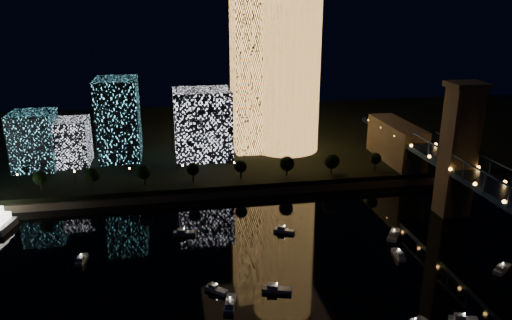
# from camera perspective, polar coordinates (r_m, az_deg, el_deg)

# --- Properties ---
(ground) EXTENTS (520.00, 520.00, 0.00)m
(ground) POSITION_cam_1_polar(r_m,az_deg,el_deg) (139.18, 8.08, -16.38)
(ground) COLOR black
(ground) RESTS_ON ground
(far_bank) EXTENTS (420.00, 160.00, 5.00)m
(far_bank) POSITION_cam_1_polar(r_m,az_deg,el_deg) (281.44, -1.87, 2.56)
(far_bank) COLOR black
(far_bank) RESTS_ON ground
(seawall) EXTENTS (420.00, 6.00, 3.00)m
(seawall) POSITION_cam_1_polar(r_m,az_deg,el_deg) (208.82, 1.22, -3.43)
(seawall) COLOR #6B5E4C
(seawall) RESTS_ON ground
(tower_cylindrical) EXTENTS (34.00, 34.00, 86.73)m
(tower_cylindrical) POSITION_cam_1_polar(r_m,az_deg,el_deg) (244.25, 3.59, 11.14)
(tower_cylindrical) COLOR #FFAE51
(tower_cylindrical) RESTS_ON far_bank
(tower_rectangular) EXTENTS (23.34, 23.34, 74.25)m
(tower_rectangular) POSITION_cam_1_polar(r_m,az_deg,el_deg) (245.27, 0.10, 9.70)
(tower_rectangular) COLOR #FFAE51
(tower_rectangular) RESTS_ON far_bank
(midrise_blocks) EXTENTS (96.98, 31.20, 37.73)m
(midrise_blocks) POSITION_cam_1_polar(r_m,az_deg,el_deg) (238.89, -14.46, 3.62)
(midrise_blocks) COLOR white
(midrise_blocks) RESTS_ON far_bank
(motorboats) EXTENTS (131.13, 85.80, 2.78)m
(motorboats) POSITION_cam_1_polar(r_m,az_deg,el_deg) (150.89, 6.38, -12.94)
(motorboats) COLOR silver
(motorboats) RESTS_ON ground
(esplanade_trees) EXTENTS (165.70, 6.83, 8.92)m
(esplanade_trees) POSITION_cam_1_polar(r_m,az_deg,el_deg) (207.95, -6.98, -1.02)
(esplanade_trees) COLOR black
(esplanade_trees) RESTS_ON far_bank
(street_lamps) EXTENTS (132.70, 0.70, 5.65)m
(street_lamps) POSITION_cam_1_polar(r_m,az_deg,el_deg) (213.93, -8.37, -0.94)
(street_lamps) COLOR black
(street_lamps) RESTS_ON far_bank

